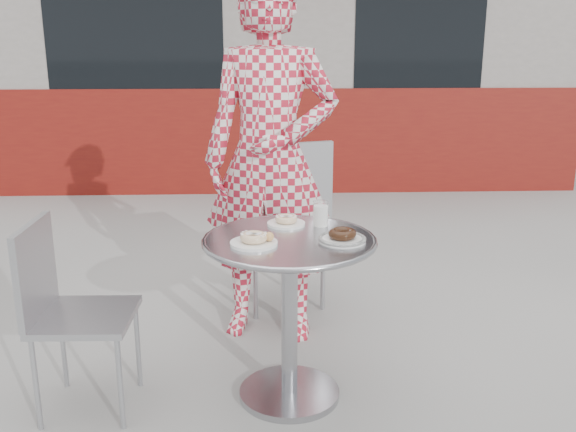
{
  "coord_description": "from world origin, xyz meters",
  "views": [
    {
      "loc": [
        -0.07,
        -2.45,
        1.47
      ],
      "look_at": [
        0.04,
        0.03,
        0.77
      ],
      "focal_mm": 40.0,
      "sensor_mm": 36.0,
      "label": 1
    }
  ],
  "objects_px": {
    "plate_checker": "(342,237)",
    "chair_left": "(86,353)",
    "bistro_table": "(289,279)",
    "plate_far": "(286,221)",
    "seated_person": "(270,161)",
    "chair_far": "(280,253)",
    "milk_cup": "(321,214)",
    "plate_near": "(255,240)"
  },
  "relations": [
    {
      "from": "seated_person",
      "to": "plate_far",
      "type": "bearing_deg",
      "value": -71.35
    },
    {
      "from": "seated_person",
      "to": "plate_far",
      "type": "distance_m",
      "value": 0.49
    },
    {
      "from": "plate_checker",
      "to": "plate_near",
      "type": "bearing_deg",
      "value": -175.13
    },
    {
      "from": "seated_person",
      "to": "plate_near",
      "type": "xyz_separation_m",
      "value": [
        -0.07,
        -0.71,
        -0.17
      ]
    },
    {
      "from": "plate_near",
      "to": "plate_checker",
      "type": "distance_m",
      "value": 0.34
    },
    {
      "from": "chair_left",
      "to": "bistro_table",
      "type": "bearing_deg",
      "value": -85.58
    },
    {
      "from": "seated_person",
      "to": "chair_far",
      "type": "bearing_deg",
      "value": 93.08
    },
    {
      "from": "plate_far",
      "to": "plate_near",
      "type": "distance_m",
      "value": 0.29
    },
    {
      "from": "seated_person",
      "to": "milk_cup",
      "type": "height_order",
      "value": "seated_person"
    },
    {
      "from": "chair_left",
      "to": "plate_checker",
      "type": "height_order",
      "value": "chair_left"
    },
    {
      "from": "bistro_table",
      "to": "seated_person",
      "type": "xyz_separation_m",
      "value": [
        -0.06,
        0.63,
        0.36
      ]
    },
    {
      "from": "bistro_table",
      "to": "plate_checker",
      "type": "bearing_deg",
      "value": -13.29
    },
    {
      "from": "plate_checker",
      "to": "milk_cup",
      "type": "bearing_deg",
      "value": 106.89
    },
    {
      "from": "chair_left",
      "to": "plate_checker",
      "type": "xyz_separation_m",
      "value": [
        1.03,
        -0.01,
        0.48
      ]
    },
    {
      "from": "bistro_table",
      "to": "plate_near",
      "type": "xyz_separation_m",
      "value": [
        -0.14,
        -0.08,
        0.19
      ]
    },
    {
      "from": "chair_left",
      "to": "plate_near",
      "type": "height_order",
      "value": "chair_left"
    },
    {
      "from": "bistro_table",
      "to": "plate_checker",
      "type": "distance_m",
      "value": 0.28
    },
    {
      "from": "bistro_table",
      "to": "chair_left",
      "type": "bearing_deg",
      "value": -177.03
    },
    {
      "from": "chair_far",
      "to": "seated_person",
      "type": "bearing_deg",
      "value": 65.6
    },
    {
      "from": "bistro_table",
      "to": "plate_checker",
      "type": "relative_size",
      "value": 3.75
    },
    {
      "from": "plate_far",
      "to": "plate_checker",
      "type": "height_order",
      "value": "plate_checker"
    },
    {
      "from": "seated_person",
      "to": "plate_checker",
      "type": "xyz_separation_m",
      "value": [
        0.27,
        -0.68,
        -0.17
      ]
    },
    {
      "from": "bistro_table",
      "to": "milk_cup",
      "type": "bearing_deg",
      "value": 50.1
    },
    {
      "from": "bistro_table",
      "to": "seated_person",
      "type": "height_order",
      "value": "seated_person"
    },
    {
      "from": "plate_far",
      "to": "chair_left",
      "type": "bearing_deg",
      "value": -164.52
    },
    {
      "from": "plate_near",
      "to": "plate_checker",
      "type": "xyz_separation_m",
      "value": [
        0.34,
        0.03,
        -0.0
      ]
    },
    {
      "from": "plate_near",
      "to": "plate_checker",
      "type": "bearing_deg",
      "value": 4.87
    },
    {
      "from": "chair_left",
      "to": "plate_far",
      "type": "distance_m",
      "value": 0.97
    },
    {
      "from": "bistro_table",
      "to": "chair_left",
      "type": "relative_size",
      "value": 0.9
    },
    {
      "from": "bistro_table",
      "to": "plate_far",
      "type": "xyz_separation_m",
      "value": [
        -0.01,
        0.18,
        0.19
      ]
    },
    {
      "from": "plate_near",
      "to": "bistro_table",
      "type": "bearing_deg",
      "value": 29.39
    },
    {
      "from": "seated_person",
      "to": "milk_cup",
      "type": "relative_size",
      "value": 16.85
    },
    {
      "from": "bistro_table",
      "to": "plate_far",
      "type": "height_order",
      "value": "plate_far"
    },
    {
      "from": "bistro_table",
      "to": "plate_far",
      "type": "relative_size",
      "value": 4.37
    },
    {
      "from": "chair_left",
      "to": "chair_far",
      "type": "bearing_deg",
      "value": -36.35
    },
    {
      "from": "chair_far",
      "to": "milk_cup",
      "type": "distance_m",
      "value": 0.97
    },
    {
      "from": "plate_far",
      "to": "plate_checker",
      "type": "xyz_separation_m",
      "value": [
        0.21,
        -0.23,
        -0.0
      ]
    },
    {
      "from": "plate_checker",
      "to": "chair_left",
      "type": "bearing_deg",
      "value": 179.71
    },
    {
      "from": "bistro_table",
      "to": "chair_left",
      "type": "height_order",
      "value": "chair_left"
    },
    {
      "from": "chair_left",
      "to": "seated_person",
      "type": "height_order",
      "value": "seated_person"
    },
    {
      "from": "chair_far",
      "to": "plate_checker",
      "type": "xyz_separation_m",
      "value": [
        0.21,
        -1.05,
        0.43
      ]
    },
    {
      "from": "bistro_table",
      "to": "milk_cup",
      "type": "relative_size",
      "value": 6.65
    }
  ]
}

